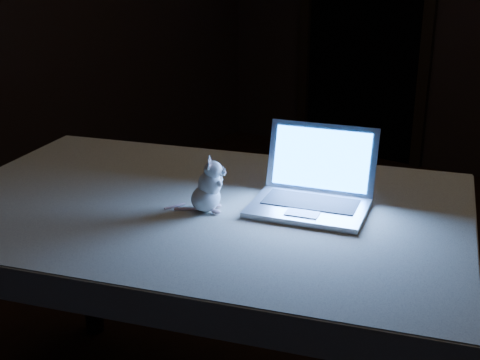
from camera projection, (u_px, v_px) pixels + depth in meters
The scene contains 6 objects.
floor at pixel (331, 356), 2.55m from camera, with size 5.00×5.00×0.00m, color black.
doorway at pixel (366, 15), 4.70m from camera, with size 1.06×0.36×2.13m, color black, non-canonical shape.
table at pixel (203, 319), 2.07m from camera, with size 1.49×0.96×0.80m, color black, non-canonical shape.
tablecloth at pixel (232, 218), 1.94m from camera, with size 1.58×1.05×0.09m, color beige, non-canonical shape.
laptop at pixel (309, 174), 1.83m from camera, with size 0.34×0.29×0.23m, color #B1B1B5, non-canonical shape.
plush_mouse at pixel (206, 185), 1.85m from camera, with size 0.12×0.12×0.16m, color silver, non-canonical shape.
Camera 1 is at (0.96, -1.97, 1.53)m, focal length 48.00 mm.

